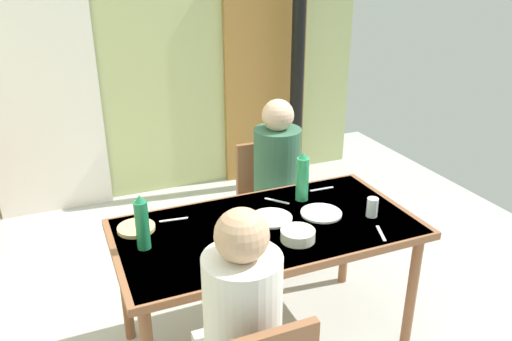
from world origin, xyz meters
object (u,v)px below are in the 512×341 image
at_px(serving_bowl_center, 298,235).
at_px(water_bottle_green_near, 302,178).
at_px(person_near_diner, 241,311).
at_px(person_far_diner, 278,167).
at_px(chair_far_diner, 269,198).
at_px(dining_table, 267,238).
at_px(water_bottle_green_far, 142,224).

bearing_deg(serving_bowl_center, water_bottle_green_near, 60.05).
distance_m(person_near_diner, person_far_diner, 1.43).
bearing_deg(water_bottle_green_near, chair_far_diner, 85.40).
bearing_deg(chair_far_diner, person_near_diner, 61.94).
bearing_deg(dining_table, person_near_diner, -121.78).
relative_size(dining_table, serving_bowl_center, 9.14).
xyz_separation_m(dining_table, person_near_diner, (-0.38, -0.62, 0.11)).
bearing_deg(water_bottle_green_far, chair_far_diner, 36.52).
distance_m(water_bottle_green_far, serving_bowl_center, 0.74).
bearing_deg(dining_table, serving_bowl_center, -66.66).
height_order(person_far_diner, water_bottle_green_near, person_far_diner).
height_order(water_bottle_green_near, serving_bowl_center, water_bottle_green_near).
bearing_deg(chair_far_diner, water_bottle_green_far, 36.52).
height_order(person_far_diner, water_bottle_green_far, person_far_diner).
height_order(person_near_diner, person_far_diner, same).
distance_m(water_bottle_green_near, serving_bowl_center, 0.46).
relative_size(person_far_diner, water_bottle_green_far, 2.78).
distance_m(chair_far_diner, person_far_diner, 0.31).
bearing_deg(dining_table, person_far_diner, 60.56).
relative_size(water_bottle_green_near, serving_bowl_center, 1.68).
relative_size(person_near_diner, person_far_diner, 1.00).
bearing_deg(water_bottle_green_far, person_far_diner, 30.97).
relative_size(person_near_diner, water_bottle_green_near, 2.69).
relative_size(dining_table, water_bottle_green_far, 5.60).
bearing_deg(person_far_diner, water_bottle_green_far, 30.97).
height_order(chair_far_diner, water_bottle_green_far, water_bottle_green_far).
bearing_deg(water_bottle_green_near, person_far_diner, 83.88).
distance_m(dining_table, person_near_diner, 0.73).
bearing_deg(person_near_diner, person_far_diner, 59.37).
bearing_deg(serving_bowl_center, person_near_diner, -136.91).
relative_size(water_bottle_green_near, water_bottle_green_far, 1.03).
relative_size(dining_table, water_bottle_green_near, 5.43).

